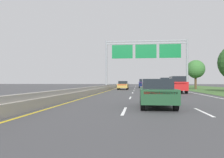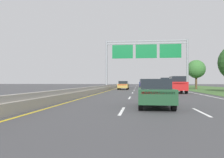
{
  "view_description": "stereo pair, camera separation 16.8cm",
  "coord_description": "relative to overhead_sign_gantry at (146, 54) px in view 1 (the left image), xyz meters",
  "views": [
    {
      "loc": [
        -1.19,
        -0.25,
        1.41
      ],
      "look_at": [
        -4.87,
        31.19,
        1.83
      ],
      "focal_mm": 35.35,
      "sensor_mm": 36.0,
      "label": 1
    },
    {
      "loc": [
        -1.03,
        -0.23,
        1.41
      ],
      "look_at": [
        -4.87,
        31.19,
        1.83
      ],
      "focal_mm": 35.35,
      "sensor_mm": 36.0,
      "label": 2
    }
  ],
  "objects": [
    {
      "name": "pickup_truck_silver",
      "position": [
        3.56,
        0.56,
        -5.48
      ],
      "size": [
        2.1,
        5.44,
        2.2
      ],
      "rotation": [
        0.0,
        0.0,
        1.55
      ],
      "color": "#B2B5BA",
      "rests_on": "ground"
    },
    {
      "name": "ground_plane",
      "position": [
        -0.3,
        -5.53,
        -6.55
      ],
      "size": [
        220.0,
        220.0,
        0.0
      ],
      "primitive_type": "plane",
      "color": "#3D3D3F"
    },
    {
      "name": "car_darkgreen_centre_lane_sedan",
      "position": [
        -0.45,
        -28.25,
        -5.74
      ],
      "size": [
        1.82,
        4.4,
        1.57
      ],
      "rotation": [
        0.0,
        0.0,
        1.57
      ],
      "color": "#193D23",
      "rests_on": "ground"
    },
    {
      "name": "car_blue_centre_lane_suv",
      "position": [
        -0.28,
        14.14,
        -5.46
      ],
      "size": [
        1.91,
        4.71,
        2.11
      ],
      "rotation": [
        0.0,
        0.0,
        1.57
      ],
      "color": "navy",
      "rests_on": "ground"
    },
    {
      "name": "roadside_tree_far",
      "position": [
        9.53,
        2.87,
        -2.69
      ],
      "size": [
        3.45,
        3.45,
        5.61
      ],
      "color": "#4C3823",
      "rests_on": "ground"
    },
    {
      "name": "lane_striping",
      "position": [
        -0.3,
        -5.99,
        -6.55
      ],
      "size": [
        11.96,
        106.0,
        0.01
      ],
      "color": "white",
      "rests_on": "ground"
    },
    {
      "name": "car_red_right_lane_suv",
      "position": [
        3.47,
        -12.08,
        -5.46
      ],
      "size": [
        1.98,
        4.73,
        2.11
      ],
      "rotation": [
        0.0,
        0.0,
        1.55
      ],
      "color": "maroon",
      "rests_on": "ground"
    },
    {
      "name": "car_white_right_lane_sedan",
      "position": [
        3.61,
        18.18,
        -5.74
      ],
      "size": [
        1.87,
        4.42,
        1.57
      ],
      "rotation": [
        0.0,
        0.0,
        1.56
      ],
      "color": "silver",
      "rests_on": "ground"
    },
    {
      "name": "car_gold_left_lane_sedan",
      "position": [
        -4.17,
        -0.27,
        -5.74
      ],
      "size": [
        1.89,
        4.43,
        1.57
      ],
      "rotation": [
        0.0,
        0.0,
        1.56
      ],
      "color": "#A38438",
      "rests_on": "ground"
    },
    {
      "name": "overhead_sign_gantry",
      "position": [
        0.0,
        0.0,
        0.0
      ],
      "size": [
        15.06,
        0.42,
        9.17
      ],
      "color": "gray",
      "rests_on": "ground"
    },
    {
      "name": "roadside_tree_distant",
      "position": [
        12.54,
        15.33,
        -2.58
      ],
      "size": [
        3.36,
        3.36,
        5.68
      ],
      "color": "#4C3823",
      "rests_on": "ground"
    },
    {
      "name": "median_barrier_concrete",
      "position": [
        -6.9,
        -5.53,
        -6.2
      ],
      "size": [
        0.6,
        110.0,
        0.85
      ],
      "color": "#A8A399",
      "rests_on": "ground"
    }
  ]
}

